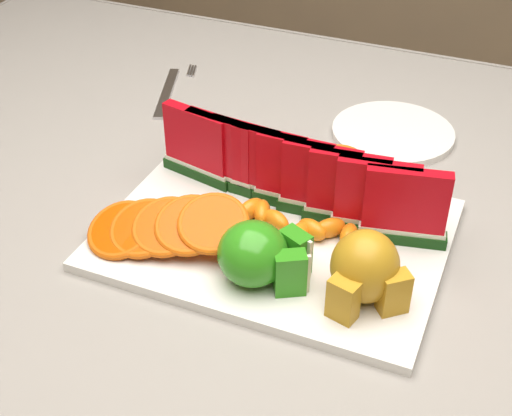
% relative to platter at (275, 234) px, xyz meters
% --- Properties ---
extents(table, '(1.40, 0.90, 0.75)m').
position_rel_platter_xyz_m(table, '(-0.05, 0.09, -0.11)').
color(table, '#492619').
rests_on(table, ground).
extents(tablecloth, '(1.53, 1.03, 0.20)m').
position_rel_platter_xyz_m(tablecloth, '(-0.05, 0.09, -0.05)').
color(tablecloth, slate).
rests_on(tablecloth, table).
extents(platter, '(0.40, 0.30, 0.01)m').
position_rel_platter_xyz_m(platter, '(0.00, 0.00, 0.00)').
color(platter, silver).
rests_on(platter, tablecloth).
extents(apple_cluster, '(0.11, 0.09, 0.07)m').
position_rel_platter_xyz_m(apple_cluster, '(0.02, -0.09, 0.04)').
color(apple_cluster, '#47911F').
rests_on(apple_cluster, platter).
extents(pear_cluster, '(0.09, 0.09, 0.08)m').
position_rel_platter_xyz_m(pear_cluster, '(0.13, -0.07, 0.04)').
color(pear_cluster, '#B07710').
rests_on(pear_cluster, platter).
extents(side_plate, '(0.19, 0.19, 0.01)m').
position_rel_platter_xyz_m(side_plate, '(0.07, 0.29, -0.00)').
color(side_plate, silver).
rests_on(side_plate, tablecloth).
extents(fork, '(0.07, 0.19, 0.00)m').
position_rel_platter_xyz_m(fork, '(-0.30, 0.29, -0.00)').
color(fork, silver).
rests_on(fork, tablecloth).
extents(watermelon_row, '(0.39, 0.07, 0.10)m').
position_rel_platter_xyz_m(watermelon_row, '(0.00, 0.05, 0.05)').
color(watermelon_row, '#08350B').
rests_on(watermelon_row, platter).
extents(orange_fan_front, '(0.20, 0.13, 0.06)m').
position_rel_platter_xyz_m(orange_fan_front, '(-0.11, -0.07, 0.03)').
color(orange_fan_front, orange).
rests_on(orange_fan_front, platter).
extents(orange_fan_back, '(0.24, 0.10, 0.04)m').
position_rel_platter_xyz_m(orange_fan_back, '(-0.03, 0.12, 0.02)').
color(orange_fan_back, orange).
rests_on(orange_fan_back, platter).
extents(tangerine_segments, '(0.23, 0.07, 0.02)m').
position_rel_platter_xyz_m(tangerine_segments, '(0.01, 0.00, 0.02)').
color(tangerine_segments, orange).
rests_on(tangerine_segments, platter).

